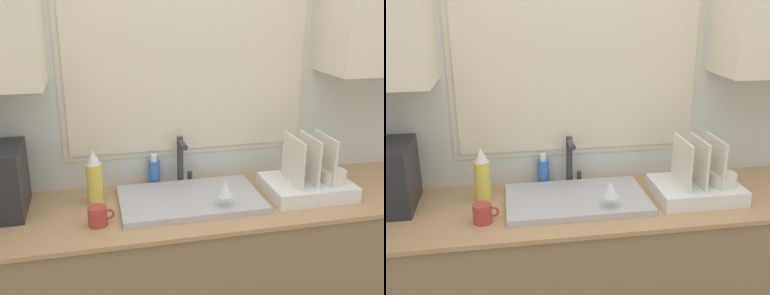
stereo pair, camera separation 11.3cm
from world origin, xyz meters
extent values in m
cube|color=#8C7251|center=(0.00, 0.29, 0.43)|extent=(2.45, 0.58, 0.87)
cube|color=tan|center=(0.00, 0.29, 0.88)|extent=(2.48, 0.61, 0.02)
cube|color=silver|center=(0.00, 0.61, 1.30)|extent=(6.00, 0.06, 2.60)
cube|color=beige|center=(0.00, 0.58, 1.49)|extent=(1.24, 0.01, 0.92)
cube|color=beige|center=(0.00, 0.57, 1.49)|extent=(1.18, 0.01, 0.86)
cube|color=#B2B2B7|center=(-0.06, 0.30, 0.90)|extent=(0.65, 0.39, 0.03)
cylinder|color=#333338|center=(-0.06, 0.52, 1.01)|extent=(0.03, 0.03, 0.25)
cylinder|color=#333338|center=(-0.06, 0.46, 1.12)|extent=(0.03, 0.12, 0.03)
cylinder|color=#333338|center=(-0.01, 0.52, 0.92)|extent=(0.02, 0.02, 0.06)
cube|color=white|center=(0.51, 0.26, 0.92)|extent=(0.40, 0.31, 0.07)
cube|color=silver|center=(0.43, 0.26, 1.07)|extent=(0.01, 0.22, 0.22)
cube|color=silver|center=(0.51, 0.26, 1.07)|extent=(0.01, 0.22, 0.22)
cube|color=silver|center=(0.59, 0.26, 1.07)|extent=(0.01, 0.22, 0.22)
cylinder|color=silver|center=(0.62, 0.22, 0.99)|extent=(0.12, 0.12, 0.06)
cylinder|color=#D8CC4C|center=(-0.48, 0.39, 0.98)|extent=(0.07, 0.07, 0.19)
cone|color=silver|center=(-0.48, 0.39, 1.11)|extent=(0.07, 0.07, 0.07)
cylinder|color=blue|center=(-0.19, 0.54, 0.95)|extent=(0.06, 0.06, 0.13)
cylinder|color=white|center=(-0.19, 0.54, 1.03)|extent=(0.03, 0.03, 0.04)
cylinder|color=#A53833|center=(-0.48, 0.17, 0.93)|extent=(0.08, 0.08, 0.08)
torus|color=#A53833|center=(-0.43, 0.17, 0.93)|extent=(0.05, 0.01, 0.05)
cylinder|color=silver|center=(0.07, 0.17, 0.89)|extent=(0.07, 0.07, 0.00)
cylinder|color=silver|center=(0.07, 0.17, 0.93)|extent=(0.01, 0.01, 0.07)
cone|color=silver|center=(0.07, 0.17, 1.00)|extent=(0.07, 0.07, 0.07)
camera|label=1|loc=(-0.48, -1.55, 1.80)|focal=42.00mm
camera|label=2|loc=(-0.37, -1.57, 1.80)|focal=42.00mm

